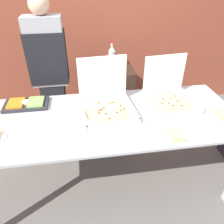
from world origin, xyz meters
The scene contains 12 objects.
ground_plane centered at (0.00, 0.00, 0.00)m, with size 16.00×16.00×0.00m, color slate.
brick_wall_behind centered at (0.00, 1.70, 1.40)m, with size 10.00×0.06×2.80m.
buffet_table centered at (0.00, 0.00, 0.80)m, with size 2.39×0.97×0.89m.
pizza_box_near_left centered at (0.62, 0.16, 0.97)m, with size 0.49×0.51×0.44m.
pizza_box_far_right centered at (-0.03, 0.12, 0.97)m, with size 0.52×0.53×0.47m.
paper_plate_front_left centered at (1.01, -0.15, 0.90)m, with size 0.22×0.22×0.03m.
paper_plate_front_right centered at (0.46, -0.36, 0.90)m, with size 0.20×0.20×0.03m.
veggie_tray centered at (-0.82, 0.32, 0.91)m, with size 0.43×0.24×0.05m.
sideboard_podium centered at (0.05, 0.92, 0.50)m, with size 0.69×0.55×0.99m.
soda_bottle centered at (0.14, 0.90, 1.13)m, with size 0.08×0.08×0.32m.
soda_can_silver centered at (0.15, 1.06, 1.06)m, with size 0.07×0.07×0.12m.
person_server_vest centered at (-0.61, 0.81, 1.05)m, with size 0.42×0.24×1.85m.
Camera 1 is at (-0.25, -1.65, 2.05)m, focal length 35.00 mm.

